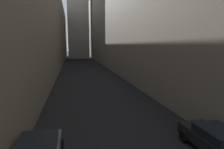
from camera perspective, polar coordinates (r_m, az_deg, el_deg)
name	(u,v)px	position (r m, az deg, el deg)	size (l,w,h in m)	color
ground_plane	(85,69)	(45.18, -8.34, 1.70)	(264.00, 264.00, 0.00)	black
building_block_left	(35,27)	(47.65, -22.43, 13.35)	(10.93, 108.00, 19.66)	#756B5B
building_block_right	(126,17)	(49.13, 4.21, 17.21)	(10.27, 108.00, 25.40)	gray
parked_car_right_second	(216,140)	(11.57, 29.19, -17.07)	(2.03, 4.25, 1.43)	black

